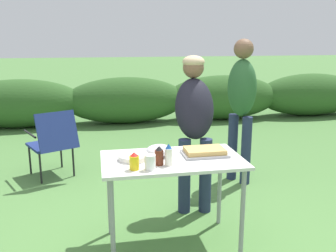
{
  "coord_description": "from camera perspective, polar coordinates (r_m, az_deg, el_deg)",
  "views": [
    {
      "loc": [
        -0.56,
        -2.73,
        1.66
      ],
      "look_at": [
        0.05,
        0.47,
        0.89
      ],
      "focal_mm": 40.0,
      "sensor_mm": 36.0,
      "label": 1
    }
  ],
  "objects": [
    {
      "name": "mustard_bottle",
      "position": [
        2.69,
        -5.17,
        -5.38
      ],
      "size": [
        0.07,
        0.07,
        0.13
      ],
      "color": "yellow",
      "rests_on": "folding_table"
    },
    {
      "name": "standing_person_in_olive_jacket",
      "position": [
        4.31,
        11.13,
        4.24
      ],
      "size": [
        0.4,
        0.44,
        1.65
      ],
      "rotation": [
        0.0,
        0.0,
        -1.03
      ],
      "color": "#232D4C",
      "rests_on": "ground"
    },
    {
      "name": "standing_person_in_navy_coat",
      "position": [
        3.57,
        4.03,
        1.37
      ],
      "size": [
        0.42,
        0.51,
        1.5
      ],
      "rotation": [
        0.0,
        0.0,
        -0.12
      ],
      "color": "#232D4C",
      "rests_on": "ground"
    },
    {
      "name": "folding_table",
      "position": [
        2.96,
        0.66,
        -6.39
      ],
      "size": [
        1.1,
        0.64,
        0.74
      ],
      "color": "silver",
      "rests_on": "ground"
    },
    {
      "name": "shrub_hedge",
      "position": [
        7.43,
        -6.44,
        3.92
      ],
      "size": [
        14.4,
        0.9,
        0.91
      ],
      "color": "#2D5623",
      "rests_on": "ground"
    },
    {
      "name": "bbq_sauce_bottle",
      "position": [
        2.77,
        -1.36,
        -4.58
      ],
      "size": [
        0.06,
        0.06,
        0.15
      ],
      "color": "#562314",
      "rests_on": "folding_table"
    },
    {
      "name": "paper_cup_stack",
      "position": [
        2.68,
        -2.76,
        -5.55
      ],
      "size": [
        0.08,
        0.08,
        0.11
      ],
      "primitive_type": "cylinder",
      "color": "white",
      "rests_on": "folding_table"
    },
    {
      "name": "mixing_bowl",
      "position": [
        2.99,
        -1.32,
        -3.73
      ],
      "size": [
        0.21,
        0.21,
        0.09
      ],
      "primitive_type": "ellipsoid",
      "color": "silver",
      "rests_on": "folding_table"
    },
    {
      "name": "camp_chair_green_behind_table",
      "position": [
        4.65,
        -17.13,
        -2.11
      ],
      "size": [
        0.67,
        0.73,
        0.83
      ],
      "rotation": [
        0.0,
        0.0,
        0.45
      ],
      "color": "navy",
      "rests_on": "ground"
    },
    {
      "name": "food_tray",
      "position": [
        3.02,
        5.59,
        -3.94
      ],
      "size": [
        0.35,
        0.24,
        0.06
      ],
      "color": "#9E9EA3",
      "rests_on": "folding_table"
    },
    {
      "name": "mayo_bottle",
      "position": [
        2.76,
        0.09,
        -4.45
      ],
      "size": [
        0.06,
        0.06,
        0.17
      ],
      "color": "silver",
      "rests_on": "folding_table"
    },
    {
      "name": "plate_stack",
      "position": [
        2.91,
        -5.28,
        -4.75
      ],
      "size": [
        0.23,
        0.23,
        0.04
      ],
      "primitive_type": "cylinder",
      "color": "white",
      "rests_on": "folding_table"
    },
    {
      "name": "ground_plane",
      "position": [
        3.24,
        0.63,
        -17.48
      ],
      "size": [
        60.0,
        60.0,
        0.0
      ],
      "primitive_type": "plane",
      "color": "#4C7A3D"
    }
  ]
}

